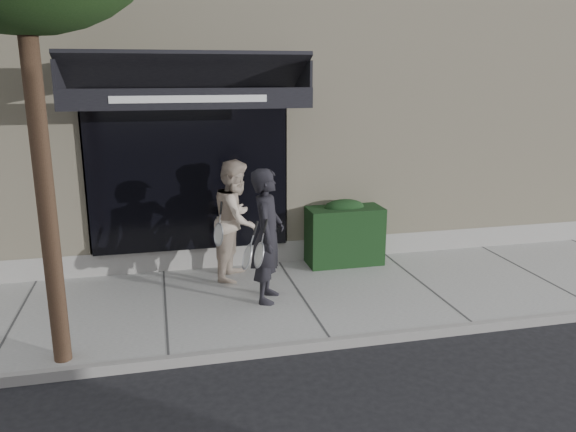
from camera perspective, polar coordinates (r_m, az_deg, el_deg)
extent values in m
plane|color=black|center=(8.62, 1.25, -8.64)|extent=(80.00, 80.00, 0.00)
cube|color=gray|center=(8.60, 1.26, -8.28)|extent=(20.00, 3.00, 0.12)
cube|color=gray|center=(7.25, 4.40, -12.78)|extent=(20.00, 0.10, 0.14)
cube|color=beige|center=(12.85, -4.37, 11.56)|extent=(14.00, 7.00, 5.50)
cube|color=gray|center=(10.09, -1.16, -3.66)|extent=(14.02, 0.42, 0.50)
cube|color=black|center=(9.38, -10.03, 4.50)|extent=(3.20, 0.30, 2.60)
cube|color=gray|center=(9.58, -19.70, 4.08)|extent=(0.08, 0.40, 2.60)
cube|color=gray|center=(9.74, -0.62, 5.09)|extent=(0.08, 0.40, 2.60)
cube|color=gray|center=(9.40, -10.45, 12.73)|extent=(3.36, 0.40, 0.12)
cube|color=black|center=(8.70, -10.27, 14.34)|extent=(3.60, 1.03, 0.55)
cube|color=black|center=(8.21, -9.95, 11.64)|extent=(3.60, 0.05, 0.30)
cube|color=white|center=(8.18, -9.93, 11.63)|extent=(2.20, 0.01, 0.10)
cube|color=black|center=(8.78, -22.23, 13.01)|extent=(0.04, 1.00, 0.45)
cube|color=black|center=(8.98, 1.51, 14.04)|extent=(0.04, 1.00, 0.45)
cube|color=black|center=(9.85, 5.66, -1.93)|extent=(1.30, 0.70, 1.00)
ellipsoid|color=black|center=(9.72, 5.73, 0.90)|extent=(0.71, 0.38, 0.27)
cylinder|color=black|center=(6.57, -23.70, 4.66)|extent=(0.20, 0.20, 4.80)
imported|color=black|center=(8.06, -2.09, -2.01)|extent=(0.68, 0.83, 1.96)
torus|color=silver|center=(7.82, -2.96, -3.99)|extent=(0.14, 0.31, 0.30)
cylinder|color=silver|center=(7.82, -2.96, -3.99)|extent=(0.11, 0.28, 0.26)
cylinder|color=silver|center=(7.82, -2.96, -3.99)|extent=(0.18, 0.05, 0.06)
cylinder|color=black|center=(7.82, -2.96, -3.99)|extent=(0.20, 0.06, 0.08)
torus|color=silver|center=(7.78, -4.17, -4.16)|extent=(0.14, 0.31, 0.30)
cylinder|color=silver|center=(7.78, -4.17, -4.16)|extent=(0.11, 0.28, 0.26)
cylinder|color=silver|center=(7.78, -4.17, -4.16)|extent=(0.18, 0.04, 0.07)
cylinder|color=black|center=(7.78, -4.17, -4.16)|extent=(0.20, 0.05, 0.09)
imported|color=#BFAC98|center=(9.02, -5.26, -0.36)|extent=(1.05, 1.16, 1.93)
torus|color=silver|center=(8.79, -7.07, -1.87)|extent=(0.16, 0.31, 0.30)
cylinder|color=silver|center=(8.79, -7.07, -1.87)|extent=(0.13, 0.27, 0.27)
cylinder|color=silver|center=(8.79, -7.07, -1.87)|extent=(0.18, 0.08, 0.04)
cylinder|color=black|center=(8.79, -7.07, -1.87)|extent=(0.20, 0.10, 0.06)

